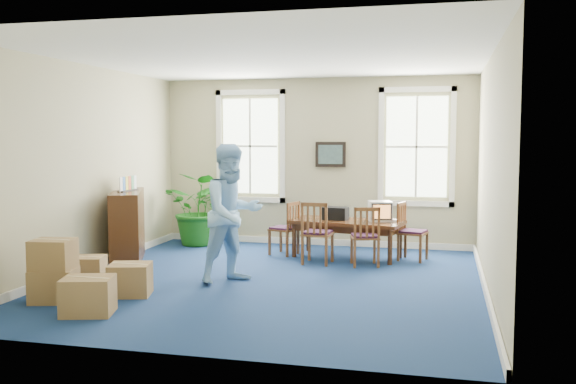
% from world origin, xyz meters
% --- Properties ---
extents(floor, '(6.50, 6.50, 0.00)m').
position_xyz_m(floor, '(0.00, 0.00, 0.00)').
color(floor, navy).
rests_on(floor, ground).
extents(ceiling, '(6.50, 6.50, 0.00)m').
position_xyz_m(ceiling, '(0.00, 0.00, 3.20)').
color(ceiling, white).
rests_on(ceiling, ground).
extents(wall_back, '(6.50, 0.00, 6.50)m').
position_xyz_m(wall_back, '(0.00, 3.25, 1.60)').
color(wall_back, tan).
rests_on(wall_back, ground).
extents(wall_front, '(6.50, 0.00, 6.50)m').
position_xyz_m(wall_front, '(0.00, -3.25, 1.60)').
color(wall_front, tan).
rests_on(wall_front, ground).
extents(wall_left, '(0.00, 6.50, 6.50)m').
position_xyz_m(wall_left, '(-3.00, 0.00, 1.60)').
color(wall_left, tan).
rests_on(wall_left, ground).
extents(wall_right, '(0.00, 6.50, 6.50)m').
position_xyz_m(wall_right, '(3.00, 0.00, 1.60)').
color(wall_right, tan).
rests_on(wall_right, ground).
extents(baseboard_back, '(6.00, 0.04, 0.12)m').
position_xyz_m(baseboard_back, '(0.00, 3.22, 0.06)').
color(baseboard_back, white).
rests_on(baseboard_back, ground).
extents(baseboard_left, '(0.04, 6.50, 0.12)m').
position_xyz_m(baseboard_left, '(-2.97, 0.00, 0.06)').
color(baseboard_left, white).
rests_on(baseboard_left, ground).
extents(baseboard_right, '(0.04, 6.50, 0.12)m').
position_xyz_m(baseboard_right, '(2.97, 0.00, 0.06)').
color(baseboard_right, white).
rests_on(baseboard_right, ground).
extents(window_left, '(1.40, 0.12, 2.20)m').
position_xyz_m(window_left, '(-1.30, 3.23, 1.90)').
color(window_left, white).
rests_on(window_left, ground).
extents(window_right, '(1.40, 0.12, 2.20)m').
position_xyz_m(window_right, '(1.90, 3.23, 1.90)').
color(window_right, white).
rests_on(window_right, ground).
extents(wall_picture, '(0.58, 0.06, 0.48)m').
position_xyz_m(wall_picture, '(0.30, 3.20, 1.75)').
color(wall_picture, black).
rests_on(wall_picture, ground).
extents(conference_table, '(2.02, 1.18, 0.65)m').
position_xyz_m(conference_table, '(0.79, 2.08, 0.32)').
color(conference_table, '#422311').
rests_on(conference_table, ground).
extents(crt_tv, '(0.47, 0.49, 0.34)m').
position_xyz_m(crt_tv, '(1.35, 2.12, 0.82)').
color(crt_tv, '#B7B7BC').
rests_on(crt_tv, conference_table).
extents(game_console, '(0.18, 0.20, 0.04)m').
position_xyz_m(game_console, '(1.61, 2.08, 0.67)').
color(game_console, white).
rests_on(game_console, conference_table).
extents(equipment_bag, '(0.47, 0.34, 0.22)m').
position_xyz_m(equipment_bag, '(0.57, 2.12, 0.76)').
color(equipment_bag, black).
rests_on(equipment_bag, conference_table).
extents(chair_near_left, '(0.50, 0.50, 1.03)m').
position_xyz_m(chair_near_left, '(0.40, 1.43, 0.52)').
color(chair_near_left, brown).
rests_on(chair_near_left, ground).
extents(chair_near_right, '(0.54, 0.54, 0.98)m').
position_xyz_m(chair_near_right, '(1.18, 1.43, 0.49)').
color(chair_near_right, brown).
rests_on(chair_near_right, ground).
extents(chair_end_left, '(0.54, 0.54, 0.95)m').
position_xyz_m(chair_end_left, '(-0.33, 2.08, 0.47)').
color(chair_end_left, brown).
rests_on(chair_end_left, ground).
extents(chair_end_right, '(0.54, 0.54, 0.98)m').
position_xyz_m(chair_end_right, '(1.91, 2.08, 0.49)').
color(chair_end_right, brown).
rests_on(chair_end_right, ground).
extents(man, '(1.19, 1.23, 1.99)m').
position_xyz_m(man, '(-0.53, -0.16, 0.99)').
color(man, '#97CEFF').
rests_on(man, ground).
extents(credenza, '(1.05, 1.66, 1.26)m').
position_xyz_m(credenza, '(-2.75, 0.90, 0.63)').
color(credenza, '#422311').
rests_on(credenza, ground).
extents(brochure_rack, '(0.24, 0.61, 0.26)m').
position_xyz_m(brochure_rack, '(-2.73, 0.90, 1.40)').
color(brochure_rack, '#99999E').
rests_on(brochure_rack, credenza).
extents(potted_plant, '(1.45, 1.32, 1.40)m').
position_xyz_m(potted_plant, '(-2.14, 2.66, 0.70)').
color(potted_plant, '#165913').
rests_on(potted_plant, ground).
extents(cardboard_boxes, '(1.77, 1.77, 0.84)m').
position_xyz_m(cardboard_boxes, '(-2.18, -1.66, 0.42)').
color(cardboard_boxes, '#9E7848').
rests_on(cardboard_boxes, ground).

